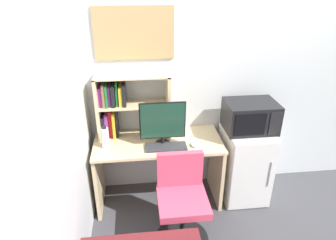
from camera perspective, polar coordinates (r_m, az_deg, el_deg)
wall_back at (r=3.50m, az=19.30°, el=7.79°), size 6.40×0.04×2.60m
wall_left at (r=1.80m, az=-22.64°, el=-10.82°), size 0.04×4.40×2.60m
desk at (r=3.23m, az=-1.84°, el=-7.47°), size 1.31×0.60×0.76m
hutch_bookshelf at (r=3.11m, az=-8.74°, el=2.98°), size 0.74×0.27×0.66m
monitor at (r=2.93m, az=-1.02°, el=-0.45°), size 0.45×0.16×0.46m
keyboard at (r=2.99m, az=-0.39°, el=-5.11°), size 0.41×0.16×0.02m
computer_mouse at (r=3.03m, az=4.91°, el=-4.61°), size 0.07×0.09×0.03m
water_bottle at (r=3.01m, az=-11.80°, el=-3.27°), size 0.08×0.08×0.23m
mini_fridge at (r=3.48m, az=14.20°, el=-7.85°), size 0.48×0.57×0.84m
microwave at (r=3.20m, az=15.29°, el=0.71°), size 0.52×0.39×0.30m
desk_chair at (r=2.88m, az=2.60°, el=-15.87°), size 0.51×0.51×0.87m
wall_corkboard at (r=3.01m, az=-6.45°, el=16.00°), size 0.77×0.02×0.50m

